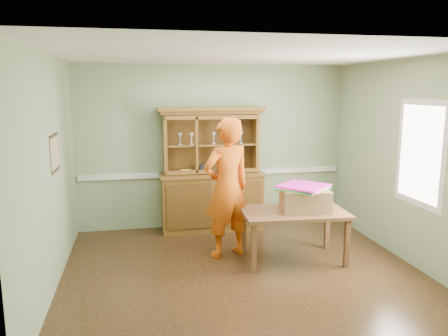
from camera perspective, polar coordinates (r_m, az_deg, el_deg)
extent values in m
plane|color=#4A2F17|center=(5.78, 2.32, -13.18)|extent=(4.50, 4.50, 0.00)
plane|color=white|center=(5.32, 2.54, 14.59)|extent=(4.50, 4.50, 0.00)
plane|color=gray|center=(7.32, -1.35, 2.82)|extent=(4.50, 0.00, 4.50)
plane|color=gray|center=(5.32, -21.81, -0.75)|extent=(0.00, 4.00, 4.00)
plane|color=gray|center=(6.31, 22.66, 0.83)|extent=(0.00, 4.00, 4.00)
plane|color=gray|center=(3.53, 10.31, -5.51)|extent=(4.50, 0.00, 4.50)
cube|color=silver|center=(7.37, -1.30, -0.68)|extent=(4.41, 0.05, 0.08)
cube|color=#311F13|center=(5.58, -21.22, 1.85)|extent=(0.03, 0.60, 0.46)
cube|color=#B9AE87|center=(5.58, -21.16, 1.86)|extent=(0.01, 0.52, 0.38)
cube|color=silver|center=(6.04, 24.19, 1.76)|extent=(0.03, 0.96, 1.36)
cube|color=white|center=(6.03, 24.14, 1.76)|extent=(0.01, 0.80, 1.20)
cube|color=brown|center=(7.24, -1.57, -4.48)|extent=(1.64, 0.50, 0.91)
cube|color=brown|center=(7.12, -1.57, -0.81)|extent=(1.70, 0.56, 0.04)
cube|color=brown|center=(7.28, -1.92, 3.40)|extent=(1.55, 0.04, 0.96)
cube|color=brown|center=(7.04, -7.73, 3.07)|extent=(0.05, 0.35, 0.96)
cube|color=brown|center=(7.29, 4.10, 3.39)|extent=(0.05, 0.35, 0.96)
cube|color=brown|center=(7.08, -1.74, 7.32)|extent=(1.64, 0.40, 0.05)
cube|color=brown|center=(7.06, -1.71, 7.76)|extent=(1.72, 0.44, 0.05)
cube|color=brown|center=(7.13, -1.71, 3.07)|extent=(1.44, 0.30, 0.02)
imported|color=#B2B2B7|center=(7.17, -2.78, 0.11)|extent=(0.17, 0.17, 0.17)
imported|color=yellow|center=(7.14, -4.94, -0.47)|extent=(0.20, 0.20, 0.05)
cylinder|color=black|center=(6.96, -0.62, 0.31)|extent=(0.06, 0.06, 0.29)
cube|color=brown|center=(5.96, 9.10, -5.73)|extent=(1.43, 0.91, 0.05)
cube|color=brown|center=(5.60, 3.90, -10.41)|extent=(0.07, 0.07, 0.65)
cube|color=brown|center=(6.23, 2.56, -8.23)|extent=(0.07, 0.07, 0.65)
cube|color=brown|center=(5.97, 15.76, -9.44)|extent=(0.07, 0.07, 0.65)
cube|color=brown|center=(6.57, 13.32, -7.52)|extent=(0.07, 0.07, 0.65)
cube|color=#9D7D51|center=(5.97, 10.52, -4.07)|extent=(0.69, 0.59, 0.29)
cube|color=#D5E61D|center=(5.92, 10.17, -2.68)|extent=(0.80, 0.80, 0.01)
cube|color=#36B96F|center=(5.92, 10.17, -2.60)|extent=(0.80, 0.80, 0.01)
cube|color=#31EAE4|center=(5.92, 10.17, -2.51)|extent=(0.80, 0.80, 0.01)
cube|color=pink|center=(5.92, 10.17, -2.43)|extent=(0.80, 0.80, 0.01)
cube|color=#CD1F70|center=(5.92, 10.18, -2.34)|extent=(0.80, 0.80, 0.01)
cube|color=#E322BB|center=(5.91, 10.18, -2.26)|extent=(0.80, 0.80, 0.01)
imported|color=#DF570E|center=(5.98, 0.40, -2.62)|extent=(0.82, 0.67, 1.93)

